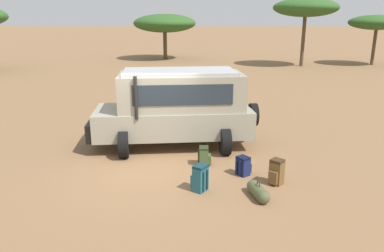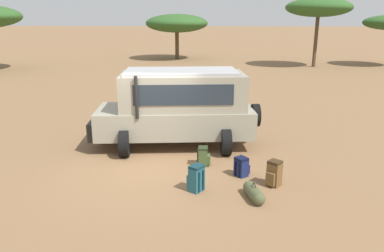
% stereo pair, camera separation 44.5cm
% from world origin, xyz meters
% --- Properties ---
extents(ground_plane, '(320.00, 320.00, 0.00)m').
position_xyz_m(ground_plane, '(0.00, 0.00, 0.00)').
color(ground_plane, olive).
extents(safari_vehicle, '(5.45, 3.10, 2.44)m').
position_xyz_m(safari_vehicle, '(0.59, 1.93, 1.29)').
color(safari_vehicle, gray).
rests_on(safari_vehicle, ground_plane).
extents(backpack_beside_front_wheel, '(0.37, 0.34, 0.54)m').
position_xyz_m(backpack_beside_front_wheel, '(1.46, 0.25, 0.26)').
color(backpack_beside_front_wheel, '#42562D').
rests_on(backpack_beside_front_wheel, ground_plane).
extents(backpack_cluster_center, '(0.44, 0.43, 0.51)m').
position_xyz_m(backpack_cluster_center, '(2.49, -0.41, 0.25)').
color(backpack_cluster_center, navy).
rests_on(backpack_cluster_center, ground_plane).
extents(backpack_near_rear_wheel, '(0.43, 0.43, 0.65)m').
position_xyz_m(backpack_near_rear_wheel, '(3.25, -0.95, 0.32)').
color(backpack_near_rear_wheel, brown).
rests_on(backpack_near_rear_wheel, ground_plane).
extents(backpack_outermost, '(0.44, 0.44, 0.65)m').
position_xyz_m(backpack_outermost, '(1.35, -1.37, 0.32)').
color(backpack_outermost, '#235B6B').
rests_on(backpack_outermost, ground_plane).
extents(duffel_bag_low_black_case, '(0.46, 0.88, 0.40)m').
position_xyz_m(duffel_bag_low_black_case, '(2.70, -1.70, 0.15)').
color(duffel_bag_low_black_case, '#4C5133').
rests_on(duffel_bag_low_black_case, ground_plane).
extents(acacia_tree_left_mid, '(5.97, 6.26, 4.28)m').
position_xyz_m(acacia_tree_left_mid, '(-2.25, 27.56, 3.40)').
color(acacia_tree_left_mid, brown).
rests_on(acacia_tree_left_mid, ground_plane).
extents(acacia_tree_centre_back, '(5.27, 4.93, 5.48)m').
position_xyz_m(acacia_tree_centre_back, '(9.76, 22.45, 4.71)').
color(acacia_tree_centre_back, brown).
rests_on(acacia_tree_centre_back, ground_plane).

